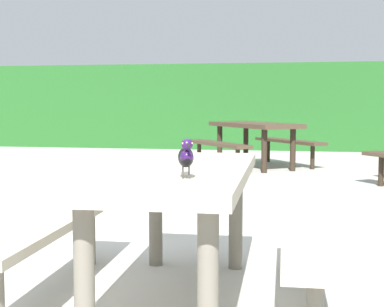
{
  "coord_description": "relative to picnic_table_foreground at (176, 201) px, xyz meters",
  "views": [
    {
      "loc": [
        1.05,
        -3.3,
        1.09
      ],
      "look_at": [
        0.53,
        -0.59,
        0.84
      ],
      "focal_mm": 54.5,
      "sensor_mm": 36.0,
      "label": 1
    }
  ],
  "objects": [
    {
      "name": "hedge_wall",
      "position": [
        -0.39,
        10.82,
        0.42
      ],
      "size": [
        28.0,
        1.69,
        1.94
      ],
      "primitive_type": "cube",
      "color": "#235B23",
      "rests_on": "ground"
    },
    {
      "name": "ground_plane",
      "position": [
        -0.39,
        0.3,
        -0.56
      ],
      "size": [
        60.0,
        60.0,
        0.0
      ],
      "primitive_type": "plane",
      "color": "#B7B5AD"
    },
    {
      "name": "picnic_table_mid_left",
      "position": [
        -0.13,
        6.63,
        0.0
      ],
      "size": [
        2.37,
        2.38,
        0.74
      ],
      "color": "#473828",
      "rests_on": "ground"
    },
    {
      "name": "bird_grackle",
      "position": [
        0.15,
        -0.45,
        0.29
      ],
      "size": [
        0.12,
        0.28,
        0.18
      ],
      "color": "black",
      "rests_on": "picnic_table_foreground"
    },
    {
      "name": "picnic_table_foreground",
      "position": [
        0.0,
        0.0,
        0.0
      ],
      "size": [
        1.74,
        1.82,
        0.74
      ],
      "color": "#B2A893",
      "rests_on": "ground"
    }
  ]
}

